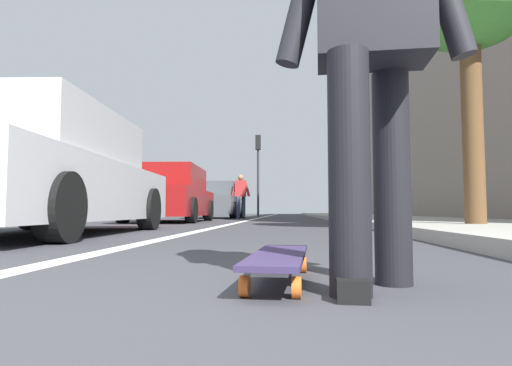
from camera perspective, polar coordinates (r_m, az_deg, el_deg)
ground_plane at (r=10.92m, az=3.33°, el=-5.24°), size 80.00×80.00×0.00m
lane_stripe_white at (r=20.95m, az=0.89°, el=-4.54°), size 52.00×0.16×0.01m
sidewalk_curb at (r=19.13m, az=12.99°, el=-4.35°), size 52.00×3.20×0.12m
building_facade at (r=24.38m, az=18.24°, el=10.70°), size 40.00×1.20×12.60m
skateboard at (r=1.72m, az=3.02°, el=-9.95°), size 0.85×0.26×0.11m
skater_person at (r=1.72m, az=15.00°, el=18.79°), size 0.45×0.72×1.64m
parked_car_near at (r=5.77m, az=-26.42°, el=0.88°), size 4.63×2.19×1.48m
parked_car_mid at (r=11.82m, az=-11.22°, el=-1.68°), size 4.52×1.99×1.47m
parked_car_far at (r=18.40m, az=-5.04°, el=-2.40°), size 4.60×1.88×1.49m
traffic_light at (r=23.59m, az=0.28°, el=3.00°), size 0.33×0.28×4.45m
pedestrian_distant at (r=16.75m, az=-2.03°, el=-1.38°), size 0.48×0.75×1.72m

